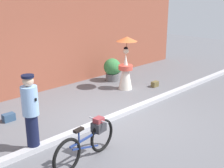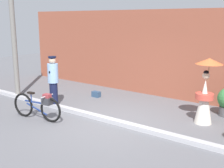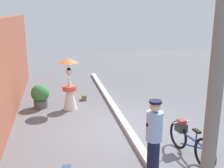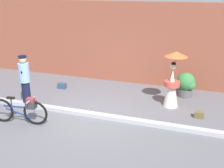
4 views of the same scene
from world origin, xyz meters
The scene contains 9 objects.
ground_plane centered at (0.00, 0.00, 0.00)m, with size 30.00×30.00×0.00m, color slate.
building_wall centered at (0.00, 3.52, 1.58)m, with size 14.00×0.40×3.17m, color brown.
sidewalk_curb centered at (0.00, 0.00, 0.06)m, with size 14.00×0.20×0.12m, color #B2B2B7.
bicycle_near_officer centered at (-1.82, -1.04, 0.42)m, with size 1.72×0.48×0.80m.
person_officer centered at (-2.41, 0.06, 0.89)m, with size 0.34×0.38×1.67m.
person_with_parasol centered at (2.05, 1.52, 0.87)m, with size 0.71×0.71×1.82m.
potted_plant_by_door centered at (2.43, 2.53, 0.46)m, with size 0.66×0.64×0.86m.
backpack_on_pavement centered at (-2.11, 1.84, 0.11)m, with size 0.31×0.19×0.20m.
backpack_spare centered at (2.95, 0.92, 0.10)m, with size 0.26×0.16×0.20m.
Camera 1 is at (-5.13, -5.04, 3.23)m, focal length 46.80 mm.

